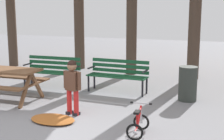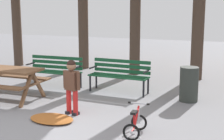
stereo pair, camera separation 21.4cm
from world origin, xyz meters
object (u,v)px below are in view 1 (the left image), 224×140
at_px(park_bench_left, 118,73).
at_px(child_standing, 72,83).
at_px(park_bench_far_left, 52,69).
at_px(trash_bin, 188,84).
at_px(kids_bicycle, 138,124).
at_px(picnic_table, 3,76).

height_order(park_bench_left, child_standing, child_standing).
relative_size(park_bench_left, child_standing, 1.40).
bearing_deg(park_bench_far_left, trash_bin, -1.13).
distance_m(kids_bicycle, trash_bin, 2.61).
distance_m(picnic_table, child_standing, 2.14).
relative_size(park_bench_far_left, child_standing, 1.40).
relative_size(picnic_table, trash_bin, 2.23).
distance_m(park_bench_far_left, child_standing, 2.61).
height_order(park_bench_far_left, park_bench_left, same).
bearing_deg(kids_bicycle, picnic_table, 164.06).
bearing_deg(trash_bin, park_bench_far_left, 178.87).
relative_size(picnic_table, park_bench_left, 1.14).
height_order(picnic_table, park_bench_far_left, park_bench_far_left).
height_order(picnic_table, trash_bin, trash_bin).
bearing_deg(park_bench_left, trash_bin, -6.26).
xyz_separation_m(park_bench_far_left, child_standing, (1.66, -2.00, 0.17)).
bearing_deg(trash_bin, child_standing, -137.19).
height_order(kids_bicycle, trash_bin, trash_bin).
bearing_deg(park_bench_left, child_standing, -96.70).
relative_size(picnic_table, park_bench_far_left, 1.14).
xyz_separation_m(picnic_table, child_standing, (2.09, -0.43, 0.09)).
height_order(picnic_table, child_standing, child_standing).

